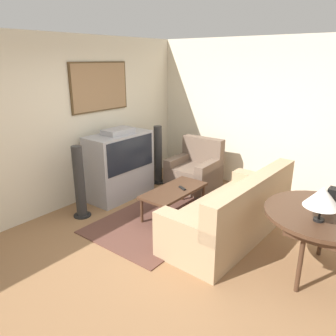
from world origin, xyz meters
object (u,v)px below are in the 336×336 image
(tv, at_px, (120,165))
(speaker_tower_left, at_px, (80,184))
(table_lamp, at_px, (322,197))
(couch, at_px, (233,214))
(coffee_table, at_px, (174,192))
(armchair, at_px, (195,172))
(mantel_clock, at_px, (332,196))
(speaker_tower_right, at_px, (158,156))
(console_table, at_px, (323,218))

(tv, xyz_separation_m, speaker_tower_left, (-0.93, -0.09, -0.04))
(table_lamp, bearing_deg, speaker_tower_left, 98.65)
(couch, distance_m, coffee_table, 1.02)
(tv, xyz_separation_m, armchair, (1.13, -0.82, -0.27))
(table_lamp, relative_size, mantel_clock, 1.88)
(table_lamp, height_order, speaker_tower_right, table_lamp)
(tv, relative_size, table_lamp, 3.29)
(coffee_table, distance_m, mantel_clock, 2.22)
(couch, height_order, armchair, armchair)
(armchair, bearing_deg, speaker_tower_right, -166.60)
(couch, height_order, coffee_table, couch)
(armchair, relative_size, table_lamp, 2.49)
(coffee_table, height_order, speaker_tower_left, speaker_tower_left)
(tv, height_order, couch, tv)
(table_lamp, bearing_deg, speaker_tower_right, 67.43)
(speaker_tower_right, bearing_deg, table_lamp, -112.57)
(speaker_tower_left, bearing_deg, couch, -66.77)
(console_table, distance_m, speaker_tower_left, 3.35)
(tv, height_order, coffee_table, tv)
(armchair, xyz_separation_m, table_lamp, (-1.56, -2.54, 0.73))
(armchair, bearing_deg, coffee_table, -74.40)
(mantel_clock, height_order, speaker_tower_left, speaker_tower_left)
(coffee_table, bearing_deg, table_lamp, -101.21)
(couch, distance_m, speaker_tower_left, 2.31)
(armchair, relative_size, coffee_table, 0.82)
(tv, xyz_separation_m, speaker_tower_right, (0.93, -0.09, -0.04))
(armchair, distance_m, speaker_tower_right, 0.79)
(tv, relative_size, coffee_table, 1.08)
(armchair, height_order, console_table, armchair)
(coffee_table, distance_m, console_table, 2.20)
(tv, distance_m, couch, 2.22)
(console_table, height_order, speaker_tower_right, speaker_tower_right)
(tv, xyz_separation_m, coffee_table, (-0.00, -1.19, -0.20))
(armchair, relative_size, speaker_tower_right, 0.82)
(coffee_table, distance_m, speaker_tower_right, 1.45)
(speaker_tower_left, bearing_deg, console_table, -77.36)
(couch, relative_size, armchair, 2.35)
(mantel_clock, bearing_deg, table_lamp, 179.87)
(couch, relative_size, mantel_clock, 11.01)
(speaker_tower_left, bearing_deg, speaker_tower_right, 0.00)
(coffee_table, height_order, console_table, console_table)
(speaker_tower_left, bearing_deg, armchair, -19.45)
(couch, height_order, speaker_tower_right, speaker_tower_right)
(tv, height_order, speaker_tower_left, tv)
(tv, distance_m, mantel_clock, 3.37)
(console_table, bearing_deg, tv, 86.66)
(couch, xyz_separation_m, speaker_tower_right, (0.95, 2.11, 0.22))
(table_lamp, xyz_separation_m, mantel_clock, (0.50, -0.00, -0.16))
(armchair, distance_m, mantel_clock, 2.81)
(couch, relative_size, speaker_tower_left, 1.93)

